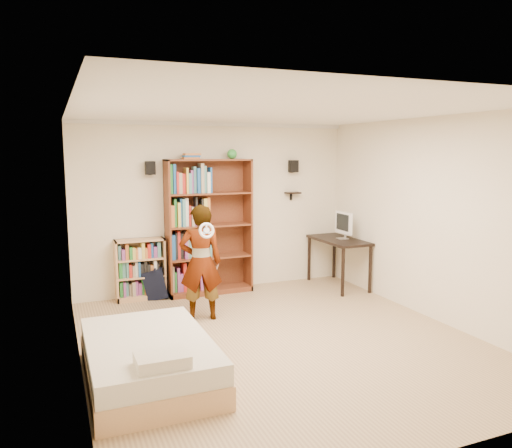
{
  "coord_description": "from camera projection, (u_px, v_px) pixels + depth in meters",
  "views": [
    {
      "loc": [
        -2.44,
        -5.17,
        2.23
      ],
      "look_at": [
        -0.07,
        0.6,
        1.33
      ],
      "focal_mm": 35.0,
      "sensor_mm": 36.0,
      "label": 1
    }
  ],
  "objects": [
    {
      "name": "navy_bag",
      "position": [
        155.0,
        284.0,
        7.63
      ],
      "size": [
        0.4,
        0.31,
        0.47
      ],
      "primitive_type": null,
      "rotation": [
        0.0,
        0.0,
        -0.25
      ],
      "color": "black",
      "rests_on": "ground"
    },
    {
      "name": "speaker_right",
      "position": [
        293.0,
        166.0,
        8.39
      ],
      "size": [
        0.14,
        0.12,
        0.2
      ],
      "primitive_type": "cube",
      "color": "black",
      "rests_on": "room_shell"
    },
    {
      "name": "speaker_left",
      "position": [
        150.0,
        168.0,
        7.49
      ],
      "size": [
        0.14,
        0.12,
        0.2
      ],
      "primitive_type": "cube",
      "color": "black",
      "rests_on": "room_shell"
    },
    {
      "name": "wii_wheel",
      "position": [
        207.0,
        231.0,
        6.31
      ],
      "size": [
        0.2,
        0.08,
        0.21
      ],
      "primitive_type": "torus",
      "rotation": [
        1.36,
        0.0,
        0.0
      ],
      "color": "white",
      "rests_on": "person"
    },
    {
      "name": "ground",
      "position": [
        280.0,
        340.0,
        5.97
      ],
      "size": [
        4.5,
        5.0,
        0.01
      ],
      "primitive_type": "cube",
      "color": "tan",
      "rests_on": "ground"
    },
    {
      "name": "imac",
      "position": [
        343.0,
        225.0,
        8.24
      ],
      "size": [
        0.1,
        0.45,
        0.45
      ],
      "primitive_type": null,
      "rotation": [
        0.0,
        0.0,
        0.02
      ],
      "color": "white",
      "rests_on": "computer_desk"
    },
    {
      "name": "low_bookshelf",
      "position": [
        140.0,
        269.0,
        7.59
      ],
      "size": [
        0.74,
        0.28,
        0.93
      ],
      "primitive_type": null,
      "color": "tan",
      "rests_on": "ground"
    },
    {
      "name": "room_shell",
      "position": [
        281.0,
        194.0,
        5.72
      ],
      "size": [
        4.52,
        5.02,
        2.71
      ],
      "color": "#EFE8CC",
      "rests_on": "ground"
    },
    {
      "name": "person",
      "position": [
        201.0,
        262.0,
        6.64
      ],
      "size": [
        0.63,
        0.48,
        1.55
      ],
      "primitive_type": "imported",
      "rotation": [
        0.0,
        0.0,
        2.94
      ],
      "color": "black",
      "rests_on": "ground"
    },
    {
      "name": "daybed",
      "position": [
        149.0,
        354.0,
        4.9
      ],
      "size": [
        1.17,
        1.8,
        0.53
      ],
      "primitive_type": null,
      "color": "silver",
      "rests_on": "ground"
    },
    {
      "name": "wall_shelf",
      "position": [
        293.0,
        193.0,
        8.46
      ],
      "size": [
        0.25,
        0.16,
        0.02
      ],
      "primitive_type": "cube",
      "color": "black",
      "rests_on": "room_shell"
    },
    {
      "name": "computer_desk",
      "position": [
        338.0,
        263.0,
        8.34
      ],
      "size": [
        0.59,
        1.18,
        0.81
      ],
      "primitive_type": null,
      "color": "black",
      "rests_on": "ground"
    },
    {
      "name": "tall_bookshelf",
      "position": [
        209.0,
        227.0,
        7.86
      ],
      "size": [
        1.34,
        0.39,
        2.13
      ],
      "primitive_type": null,
      "color": "brown",
      "rests_on": "ground"
    },
    {
      "name": "crown_molding",
      "position": [
        282.0,
        113.0,
        5.59
      ],
      "size": [
        4.5,
        5.0,
        0.06
      ],
      "color": "silver",
      "rests_on": "room_shell"
    }
  ]
}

